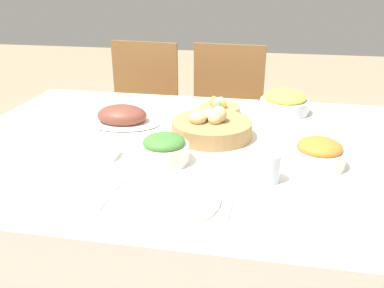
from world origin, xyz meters
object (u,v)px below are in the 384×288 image
at_px(knife, 230,205).
at_px(drinking_cup, 269,168).
at_px(spoon, 242,206).
at_px(bread_basket, 212,127).
at_px(dinner_plate, 169,198).
at_px(chair_far_center, 224,123).
at_px(green_salad_bowl, 164,149).
at_px(butter_dish, 101,152).
at_px(pineapple_bowl, 285,102).
at_px(fork, 111,193).
at_px(ham_platter, 122,117).
at_px(chair_far_left, 139,118).
at_px(carrot_bowl, 319,153).
at_px(egg_basket, 219,109).

height_order(knife, drinking_cup, drinking_cup).
relative_size(spoon, drinking_cup, 2.00).
height_order(bread_basket, dinner_plate, bread_basket).
distance_m(chair_far_center, bread_basket, 0.91).
relative_size(green_salad_bowl, butter_dish, 1.39).
relative_size(pineapple_bowl, fork, 1.23).
xyz_separation_m(ham_platter, dinner_plate, (0.32, -0.55, -0.02)).
height_order(bread_basket, green_salad_bowl, bread_basket).
xyz_separation_m(fork, drinking_cup, (0.42, 0.16, 0.04)).
height_order(fork, knife, same).
xyz_separation_m(chair_far_left, knife, (0.67, -1.33, 0.26)).
bearing_deg(dinner_plate, butter_dish, 141.30).
xyz_separation_m(carrot_bowl, spoon, (-0.22, -0.29, -0.04)).
distance_m(chair_far_left, ham_platter, 0.85).
height_order(egg_basket, knife, egg_basket).
distance_m(bread_basket, ham_platter, 0.38).
xyz_separation_m(chair_far_left, egg_basket, (0.55, -0.61, 0.28)).
height_order(fork, drinking_cup, drinking_cup).
bearing_deg(egg_basket, chair_far_center, 93.62).
distance_m(bread_basket, knife, 0.48).
relative_size(pineapple_bowl, butter_dish, 1.83).
distance_m(chair_far_center, carrot_bowl, 1.16).
bearing_deg(butter_dish, bread_basket, 35.91).
bearing_deg(ham_platter, egg_basket, 25.59).
bearing_deg(spoon, butter_dish, 151.67).
bearing_deg(chair_far_left, drinking_cup, -51.20).
distance_m(egg_basket, dinner_plate, 0.72).
bearing_deg(fork, bread_basket, 68.51).
bearing_deg(fork, knife, 2.83).
height_order(pineapple_bowl, butter_dish, pineapple_bowl).
xyz_separation_m(ham_platter, drinking_cup, (0.58, -0.39, 0.02)).
xyz_separation_m(bread_basket, ham_platter, (-0.37, 0.08, -0.01)).
bearing_deg(green_salad_bowl, chair_far_left, 111.63).
relative_size(bread_basket, dinner_plate, 1.06).
bearing_deg(carrot_bowl, dinner_plate, -145.09).
height_order(dinner_plate, knife, dinner_plate).
bearing_deg(butter_dish, pineapple_bowl, 43.35).
xyz_separation_m(pineapple_bowl, spoon, (-0.13, -0.80, -0.04)).
bearing_deg(green_salad_bowl, drinking_cup, -12.36).
height_order(chair_far_center, green_salad_bowl, chair_far_center).
bearing_deg(egg_basket, carrot_bowl, -50.43).
bearing_deg(drinking_cup, fork, -159.67).
bearing_deg(knife, dinner_plate, -177.17).
distance_m(pineapple_bowl, butter_dish, 0.83).
relative_size(chair_far_center, knife, 5.51).
bearing_deg(knife, green_salad_bowl, 138.42).
relative_size(carrot_bowl, dinner_plate, 0.59).
relative_size(egg_basket, pineapple_bowl, 0.84).
relative_size(chair_far_left, chair_far_center, 1.00).
distance_m(carrot_bowl, spoon, 0.36).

